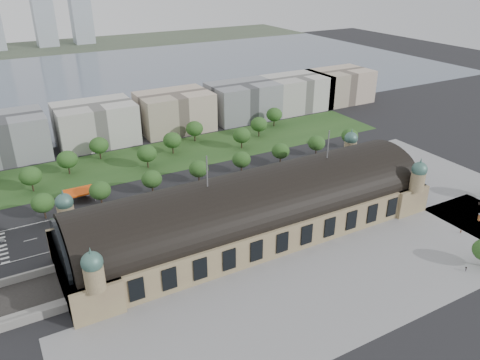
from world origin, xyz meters
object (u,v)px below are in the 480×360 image
parked_car_3 (145,230)px  advertising_column (480,217)px  bus_east (243,194)px  bus_west (198,208)px  bus_mid (232,199)px  parked_car_0 (69,248)px  pedestrian_1 (461,231)px  parked_car_4 (149,226)px  traffic_car_5 (258,183)px  petrol_station (82,191)px  traffic_car_6 (348,163)px  parked_car_2 (141,232)px  pedestrian_4 (466,269)px  parked_car_6 (151,230)px  traffic_car_4 (226,198)px  parked_car_5 (191,217)px  pedestrian_2 (479,203)px  parked_car_1 (119,238)px

parked_car_3 → advertising_column: (126.59, -60.62, 0.85)m
bus_east → bus_west: bearing=89.8°
bus_mid → advertising_column: (83.53, -65.60, -0.14)m
parked_car_0 → pedestrian_1: bearing=45.1°
bus_mid → advertising_column: bus_mid is taller
parked_car_3 → parked_car_4: size_ratio=1.10×
bus_east → traffic_car_5: bearing=-62.9°
petrol_station → parked_car_3: (15.40, -43.26, -2.19)m
traffic_car_6 → parked_car_2: 120.03m
traffic_car_5 → parked_car_3: size_ratio=1.07×
parked_car_4 → pedestrian_4: size_ratio=2.17×
parked_car_3 → traffic_car_6: bearing=58.2°
traffic_car_5 → bus_mid: bus_mid is taller
parked_car_6 → pedestrian_1: bearing=28.4°
traffic_car_6 → advertising_column: size_ratio=1.69×
bus_west → traffic_car_6: bearing=-82.6°
traffic_car_4 → parked_car_6: bearing=-75.3°
traffic_car_6 → parked_car_0: size_ratio=1.10×
parked_car_0 → parked_car_4: parked_car_0 is taller
parked_car_5 → pedestrian_2: pedestrian_2 is taller
bus_east → parked_car_2: bearing=93.7°
bus_west → advertising_column: bearing=-120.1°
petrol_station → pedestrian_1: petrol_station is taller
parked_car_4 → parked_car_6: (-0.39, -3.49, 0.09)m
parked_car_4 → pedestrian_1: 126.82m
traffic_car_6 → parked_car_2: bearing=-83.5°
advertising_column → pedestrian_2: bearing=36.8°
parked_car_0 → bus_west: size_ratio=0.38×
parked_car_5 → parked_car_6: 18.20m
parked_car_1 → pedestrian_2: (149.43, -50.71, 0.22)m
parked_car_0 → parked_car_2: parked_car_2 is taller
traffic_car_6 → parked_car_5: size_ratio=1.01×
parked_car_3 → bus_east: bearing=60.3°
parked_car_3 → pedestrian_2: 147.84m
traffic_car_6 → bus_mid: 74.88m
pedestrian_1 → parked_car_3: bearing=74.5°
traffic_car_4 → parked_car_3: parked_car_3 is taller
parked_car_6 → pedestrian_2: size_ratio=2.85×
bus_mid → pedestrian_1: 96.51m
parked_car_3 → parked_car_2: bearing=-97.0°
parked_car_5 → bus_west: bearing=102.4°
parked_car_0 → parked_car_3: bearing=67.0°
parked_car_6 → pedestrian_1: (108.69, -62.51, 0.18)m
parked_car_1 → pedestrian_4: (101.61, -80.24, 0.24)m
pedestrian_2 → bus_east: bearing=9.0°
bus_east → pedestrian_1: (60.94, -70.60, -0.57)m
parked_car_2 → bus_east: 52.44m
petrol_station → bus_mid: (58.46, -38.28, -1.19)m
bus_west → bus_east: (24.20, 2.08, -0.23)m
parked_car_1 → bus_mid: 54.34m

